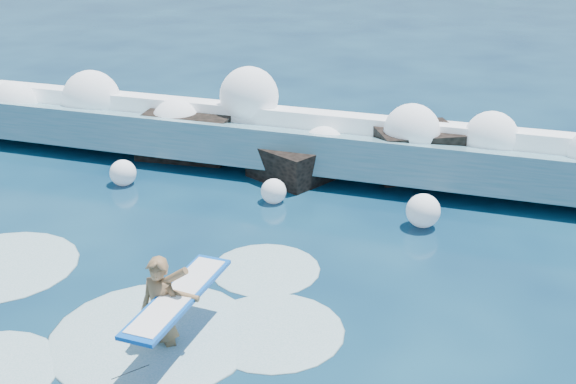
# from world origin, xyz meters

# --- Properties ---
(ground) EXTENTS (200.00, 200.00, 0.00)m
(ground) POSITION_xyz_m (0.00, 0.00, 0.00)
(ground) COLOR #07223E
(ground) RESTS_ON ground
(breaking_wave) EXTENTS (17.99, 2.80, 1.55)m
(breaking_wave) POSITION_xyz_m (-0.28, 6.52, 0.54)
(breaking_wave) COLOR teal
(breaking_wave) RESTS_ON ground
(rock_cluster) EXTENTS (8.07, 3.26, 1.31)m
(rock_cluster) POSITION_xyz_m (0.04, 6.29, 0.42)
(rock_cluster) COLOR black
(rock_cluster) RESTS_ON ground
(surfer_with_board) EXTENTS (0.95, 2.93, 1.77)m
(surfer_with_board) POSITION_xyz_m (0.74, -1.48, 0.65)
(surfer_with_board) COLOR olive
(surfer_with_board) RESTS_ON ground
(wave_spray) EXTENTS (15.62, 4.44, 2.19)m
(wave_spray) POSITION_xyz_m (-0.99, 6.54, 1.01)
(wave_spray) COLOR white
(wave_spray) RESTS_ON ground
(surf_foam) EXTENTS (9.46, 6.11, 0.16)m
(surf_foam) POSITION_xyz_m (-0.14, -0.97, 0.00)
(surf_foam) COLOR silver
(surf_foam) RESTS_ON ground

